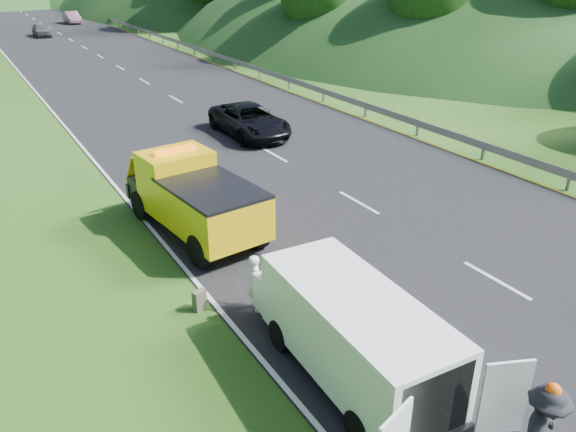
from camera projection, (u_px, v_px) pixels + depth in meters
ground at (360, 277)px, 15.08m from camera, size 320.00×320.00×0.00m
road_surface at (101, 57)px, 47.62m from camera, size 14.00×200.00×0.02m
guardrail at (140, 35)px, 60.74m from camera, size 0.06×140.00×1.52m
tree_line_right at (219, 22)px, 72.46m from camera, size 14.00×140.00×14.00m
tow_truck at (193, 196)px, 17.07m from camera, size 2.72×5.92×2.46m
white_van at (351, 330)px, 11.08m from camera, size 3.12×5.78×2.02m
woman at (257, 309)px, 13.72m from camera, size 0.48×0.60×1.48m
child at (274, 318)px, 13.41m from camera, size 0.59×0.60×0.98m
suitcase at (200, 300)px, 13.61m from camera, size 0.37×0.27×0.53m
passing_suv at (250, 135)px, 26.93m from camera, size 2.44×5.19×1.43m
dist_car_a at (42, 37)px, 59.32m from camera, size 1.60×3.97×1.35m
dist_car_b at (73, 24)px, 70.51m from camera, size 1.51×4.33×1.43m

